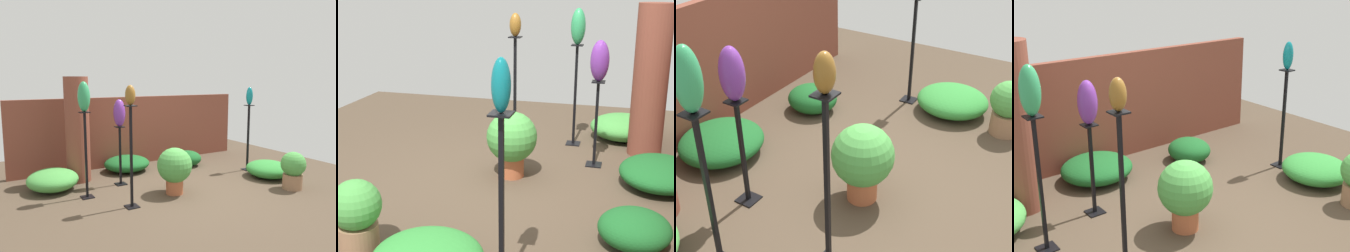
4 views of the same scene
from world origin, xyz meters
The scene contains 17 objects.
ground_plane centered at (0.00, 0.00, 0.00)m, with size 8.00×8.00×0.00m, color #4C3D2D.
brick_wall_back centered at (0.00, 2.24, 0.79)m, with size 5.60×0.12×1.59m, color brown.
brick_pillar centered at (-1.54, 1.54, 1.02)m, with size 0.46×0.46×2.04m, color brown.
pedestal_jade centered at (-1.68, 0.54, 0.68)m, with size 0.20×0.20×1.46m.
pedestal_violet centered at (-0.93, 0.90, 0.51)m, with size 0.20×0.20×1.12m.
pedestal_teal centered at (1.88, 0.44, 0.66)m, with size 0.20×0.20×1.44m.
pedestal_bronze centered at (-1.20, -0.23, 0.74)m, with size 0.20×0.20×1.60m.
art_vase_jade centered at (-1.68, 0.54, 1.71)m, with size 0.20×0.20×0.50m, color #2D9356.
art_vase_violet centered at (-0.93, 0.90, 1.37)m, with size 0.22×0.23×0.51m, color #6B2D8C.
art_vase_teal centered at (1.88, 0.44, 1.63)m, with size 0.15×0.14×0.39m, color #0F727A.
art_vase_bronze centered at (-1.20, -0.23, 1.75)m, with size 0.16×0.15×0.30m, color brown.
potted_plant_walkway_edge centered at (1.69, -0.92, 0.37)m, with size 0.45×0.45×0.68m.
potted_plant_front_right centered at (-0.30, -0.05, 0.47)m, with size 0.61×0.61×0.81m.
foliage_bed_east centered at (0.95, 1.42, 0.17)m, with size 0.62×0.66×0.34m, color #195923.
foliage_bed_west centered at (-2.11, 1.23, 0.19)m, with size 0.90×0.97×0.38m, color #479942.
foliage_bed_center centered at (-0.46, 1.70, 0.17)m, with size 0.99×0.93×0.34m, color #195923.
foliage_bed_rear centered at (1.87, -0.18, 0.17)m, with size 0.88×0.93×0.33m, color #338C38.
Camera 1 is at (-3.20, -4.75, 1.99)m, focal length 35.00 mm.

